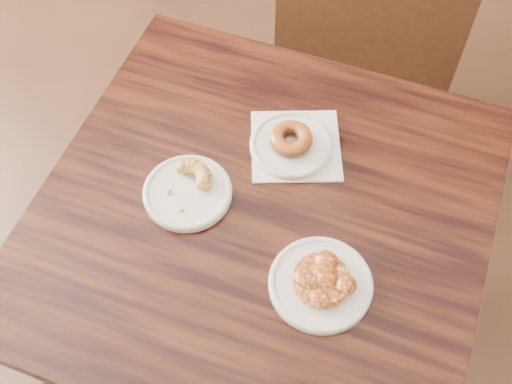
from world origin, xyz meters
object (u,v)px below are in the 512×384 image
at_px(cafe_table, 261,294).
at_px(chair_far, 372,31).
at_px(cruller_fragment, 187,187).
at_px(glazed_donut, 291,139).
at_px(apple_fritter, 322,279).

height_order(cafe_table, chair_far, chair_far).
relative_size(cafe_table, cruller_fragment, 7.96).
xyz_separation_m(chair_far, cruller_fragment, (-0.15, -0.87, 0.33)).
distance_m(cafe_table, glazed_donut, 0.43).
xyz_separation_m(apple_fritter, cruller_fragment, (-0.29, 0.08, -0.00)).
bearing_deg(chair_far, glazed_donut, 83.54).
bearing_deg(cafe_table, apple_fritter, -35.84).
bearing_deg(cafe_table, chair_far, 88.19).
height_order(chair_far, glazed_donut, chair_far).
relative_size(chair_far, cruller_fragment, 8.80).
distance_m(glazed_donut, cruller_fragment, 0.22).
relative_size(chair_far, apple_fritter, 6.85).
bearing_deg(glazed_donut, cruller_fragment, -129.33).
bearing_deg(glazed_donut, apple_fritter, -59.82).
relative_size(glazed_donut, apple_fritter, 0.63).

